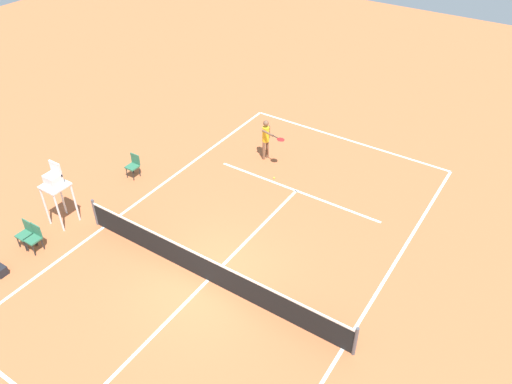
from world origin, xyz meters
name	(u,v)px	position (x,y,z in m)	size (l,w,h in m)	color
ground_plane	(208,280)	(0.00, 0.00, 0.00)	(60.00, 60.00, 0.00)	#B76038
court_lines	(208,280)	(0.00, 0.00, 0.00)	(9.26, 20.24, 0.01)	white
tennis_net	(207,269)	(0.00, 0.00, 0.50)	(9.86, 0.10, 1.07)	#4C4C51
player_serving	(267,137)	(2.17, -6.81, 1.07)	(1.26, 0.79, 1.78)	brown
tennis_ball	(274,178)	(1.13, -5.76, 0.03)	(0.07, 0.07, 0.07)	#CCE033
umpire_chair	(55,185)	(5.95, 0.52, 1.61)	(0.80, 0.80, 2.41)	silver
courtside_chair_near	(26,233)	(5.98, 1.99, 0.53)	(0.44, 0.46, 0.95)	#262626
courtside_chair_mid	(133,165)	(5.87, -2.88, 0.53)	(0.44, 0.46, 0.95)	#262626
courtside_chair_far	(34,237)	(5.57, 1.97, 0.53)	(0.44, 0.46, 0.95)	#262626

